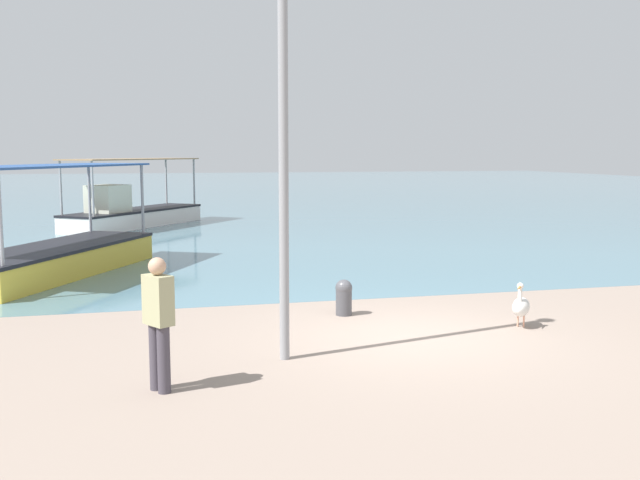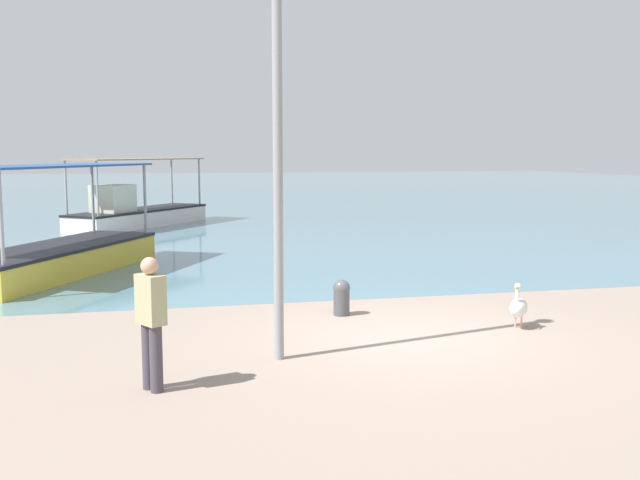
{
  "view_description": "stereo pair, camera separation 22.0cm",
  "coord_description": "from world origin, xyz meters",
  "px_view_note": "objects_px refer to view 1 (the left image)",
  "views": [
    {
      "loc": [
        -4.05,
        -10.59,
        2.97
      ],
      "look_at": [
        -0.35,
        4.7,
        1.02
      ],
      "focal_mm": 40.0,
      "sensor_mm": 36.0,
      "label": 1
    },
    {
      "loc": [
        -3.84,
        -10.64,
        2.97
      ],
      "look_at": [
        -0.35,
        4.7,
        1.02
      ],
      "focal_mm": 40.0,
      "sensor_mm": 36.0,
      "label": 2
    }
  ],
  "objects_px": {
    "lamp_post": "(283,100)",
    "fisherman_standing": "(159,320)",
    "fishing_boat_far_right": "(131,211)",
    "fishing_boat_outer": "(55,253)",
    "mooring_bollard": "(344,296)",
    "pelican": "(521,306)"
  },
  "relations": [
    {
      "from": "lamp_post",
      "to": "fisherman_standing",
      "type": "xyz_separation_m",
      "value": [
        -1.77,
        -1.0,
        -2.77
      ]
    },
    {
      "from": "fishing_boat_far_right",
      "to": "fishing_boat_outer",
      "type": "height_order",
      "value": "fishing_boat_far_right"
    },
    {
      "from": "fishing_boat_outer",
      "to": "mooring_bollard",
      "type": "height_order",
      "value": "fishing_boat_outer"
    },
    {
      "from": "pelican",
      "to": "lamp_post",
      "type": "bearing_deg",
      "value": -168.27
    },
    {
      "from": "fishing_boat_outer",
      "to": "lamp_post",
      "type": "relative_size",
      "value": 0.99
    },
    {
      "from": "fishing_boat_far_right",
      "to": "fishing_boat_outer",
      "type": "distance_m",
      "value": 11.22
    },
    {
      "from": "lamp_post",
      "to": "fisherman_standing",
      "type": "relative_size",
      "value": 3.92
    },
    {
      "from": "fishing_boat_outer",
      "to": "lamp_post",
      "type": "bearing_deg",
      "value": -63.59
    },
    {
      "from": "mooring_bollard",
      "to": "pelican",
      "type": "bearing_deg",
      "value": -31.0
    },
    {
      "from": "lamp_post",
      "to": "mooring_bollard",
      "type": "distance_m",
      "value": 4.45
    },
    {
      "from": "mooring_bollard",
      "to": "fishing_boat_far_right",
      "type": "bearing_deg",
      "value": 103.72
    },
    {
      "from": "lamp_post",
      "to": "fishing_boat_far_right",
      "type": "bearing_deg",
      "value": 97.47
    },
    {
      "from": "pelican",
      "to": "mooring_bollard",
      "type": "relative_size",
      "value": 1.21
    },
    {
      "from": "lamp_post",
      "to": "fisherman_standing",
      "type": "distance_m",
      "value": 3.44
    },
    {
      "from": "lamp_post",
      "to": "pelican",
      "type": "bearing_deg",
      "value": 11.73
    },
    {
      "from": "fishing_boat_far_right",
      "to": "fisherman_standing",
      "type": "distance_m",
      "value": 20.34
    },
    {
      "from": "fishing_boat_far_right",
      "to": "fisherman_standing",
      "type": "height_order",
      "value": "fishing_boat_far_right"
    },
    {
      "from": "fishing_boat_far_right",
      "to": "pelican",
      "type": "xyz_separation_m",
      "value": [
        6.79,
        -18.44,
        -0.26
      ]
    },
    {
      "from": "lamp_post",
      "to": "fisherman_standing",
      "type": "height_order",
      "value": "lamp_post"
    },
    {
      "from": "lamp_post",
      "to": "fisherman_standing",
      "type": "bearing_deg",
      "value": -150.53
    },
    {
      "from": "fishing_boat_far_right",
      "to": "pelican",
      "type": "bearing_deg",
      "value": -69.8
    },
    {
      "from": "fishing_boat_far_right",
      "to": "pelican",
      "type": "distance_m",
      "value": 19.65
    }
  ]
}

